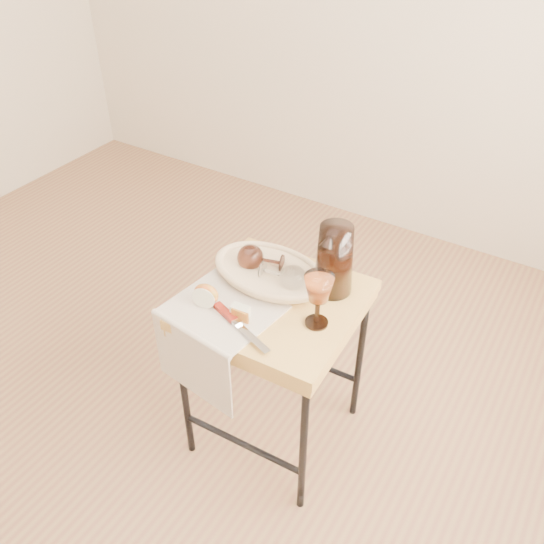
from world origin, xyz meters
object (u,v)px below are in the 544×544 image
Objects in this scene: tea_towel at (223,309)px; bread_basket at (269,274)px; side_table at (275,371)px; goblet_lying_a at (264,260)px; table_knife at (239,325)px; pitcher at (334,259)px; wine_goblet at (318,301)px; apple_half at (206,294)px; goblet_lying_b at (280,274)px.

tea_towel is 0.21m from bread_basket.
goblet_lying_a reaches higher than side_table.
pitcher is at bearing 84.43° from table_knife.
goblet_lying_a is 0.80× the size of wine_goblet.
wine_goblet reaches higher than goblet_lying_a.
tea_towel is at bearing -131.73° from pitcher.
tea_towel is 0.37m from pitcher.
side_table is at bearing 23.81° from apple_half.
bread_basket is 0.23m from apple_half.
apple_half reaches higher than table_knife.
side_table is 4.54× the size of goblet_lying_a.
wine_goblet is at bearing -33.27° from goblet_lying_b.
wine_goblet reaches higher than side_table.
apple_half is 0.32× the size of table_knife.
goblet_lying_a is at bearing 94.74° from tea_towel.
tea_towel is 0.21m from goblet_lying_b.
apple_half is at bearing -174.33° from table_knife.
pitcher is 1.10× the size of table_knife.
side_table is 4.71× the size of goblet_lying_b.
tea_towel is 2.20× the size of goblet_lying_a.
goblet_lying_b is 0.50× the size of pitcher.
table_knife is at bearing -97.41° from side_table.
table_knife is at bearing -28.96° from apple_half.
pitcher is at bearing 47.74° from side_table.
apple_half is at bearing 58.60° from goblet_lying_a.
tea_towel is at bearing -160.62° from wine_goblet.
goblet_lying_b is at bearing 108.21° from side_table.
pitcher is at bearing 101.58° from wine_goblet.
goblet_lying_a reaches higher than goblet_lying_b.
pitcher is 0.17m from wine_goblet.
goblet_lying_a is 0.27m from table_knife.
tea_towel is at bearing -124.67° from goblet_lying_b.
side_table is 2.06× the size of tea_towel.
apple_half is (-0.06, -0.22, -0.01)m from goblet_lying_a.
side_table is 0.36m from bread_basket.
wine_goblet is at bearing -21.66° from bread_basket.
wine_goblet reaches higher than apple_half.
goblet_lying_a is 0.29m from wine_goblet.
goblet_lying_a is 1.80× the size of apple_half.
side_table is at bearing 122.53° from goblet_lying_a.
pitcher is 1.54× the size of wine_goblet.
bread_basket reaches higher than table_knife.
table_knife is (0.08, -0.26, -0.04)m from goblet_lying_a.
apple_half reaches higher than bread_basket.
goblet_lying_b is at bearing -150.00° from pitcher.
tea_towel is at bearing 174.26° from table_knife.
tea_towel is 0.10m from table_knife.
tea_towel is 1.25× the size of table_knife.
pitcher reaches higher than goblet_lying_b.
bread_basket is 0.06m from goblet_lying_b.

